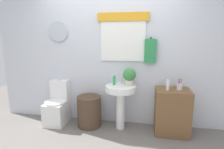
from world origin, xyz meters
name	(u,v)px	position (x,y,z in m)	size (l,w,h in m)	color
back_wall	(111,53)	(0.00, 1.15, 1.31)	(4.40, 0.18, 2.60)	silver
toilet	(58,107)	(-0.97, 0.89, 0.30)	(0.38, 0.51, 0.81)	white
laundry_hamper	(89,111)	(-0.35, 0.85, 0.28)	(0.43, 0.43, 0.56)	#4C3828
pedestal_sink	(121,97)	(0.22, 0.85, 0.59)	(0.52, 0.52, 0.78)	white
faucet	(122,81)	(0.22, 0.97, 0.83)	(0.03, 0.03, 0.10)	silver
wooden_cabinet	(172,112)	(1.08, 0.85, 0.38)	(0.55, 0.44, 0.76)	brown
soap_bottle	(114,80)	(0.10, 0.90, 0.86)	(0.05, 0.05, 0.16)	green
potted_plant	(129,76)	(0.36, 0.91, 0.95)	(0.22, 0.22, 0.30)	beige
lotion_bottle	(168,85)	(0.99, 0.81, 0.84)	(0.05, 0.05, 0.17)	white
toothbrush_cup	(180,86)	(1.18, 0.87, 0.81)	(0.08, 0.08, 0.19)	silver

